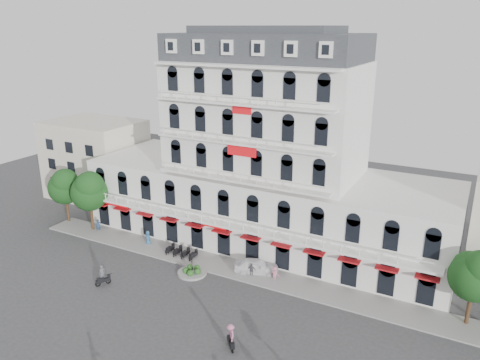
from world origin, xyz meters
name	(u,v)px	position (x,y,z in m)	size (l,w,h in m)	color
ground	(184,309)	(0.00, 0.00, 0.00)	(120.00, 120.00, 0.00)	#38383A
sidewalk	(230,268)	(0.00, 9.00, 0.08)	(53.00, 4.00, 0.16)	gray
main_building	(265,163)	(0.00, 18.00, 9.96)	(45.00, 15.00, 25.80)	silver
flank_building_west	(96,159)	(-30.00, 20.00, 6.00)	(14.00, 10.00, 12.00)	beige
traffic_island	(192,272)	(-3.00, 6.00, 0.26)	(3.20, 3.20, 1.60)	gray
parked_scooter_row	(182,256)	(-6.35, 8.80, 0.00)	(4.40, 1.80, 1.10)	black
tree_west_outer	(65,185)	(-25.95, 9.98, 5.35)	(4.50, 4.48, 7.76)	#382314
tree_west_inner	(89,190)	(-20.95, 9.48, 5.68)	(4.76, 4.76, 8.25)	#382314
tree_east_inner	(475,274)	(24.05, 9.98, 5.21)	(4.40, 4.37, 7.57)	#382314
parked_car	(256,266)	(3.08, 9.50, 0.82)	(1.94, 4.82, 1.64)	white
rider_west	(103,276)	(-9.94, -0.29, 1.04)	(1.04, 1.54, 2.27)	black
rider_center	(231,336)	(6.74, -2.87, 1.23)	(1.31, 1.34, 2.31)	black
pedestrian_left	(148,238)	(-11.82, 9.50, 0.90)	(0.88, 0.57, 1.81)	#2B5A81
pedestrian_mid	(252,270)	(2.98, 8.54, 0.78)	(0.92, 0.38, 1.57)	#4E4D53
pedestrian_right	(275,274)	(5.51, 8.97, 0.80)	(1.03, 0.59, 1.59)	#CB6B85
pedestrian_far	(98,226)	(-20.00, 9.50, 0.85)	(0.62, 0.41, 1.70)	navy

